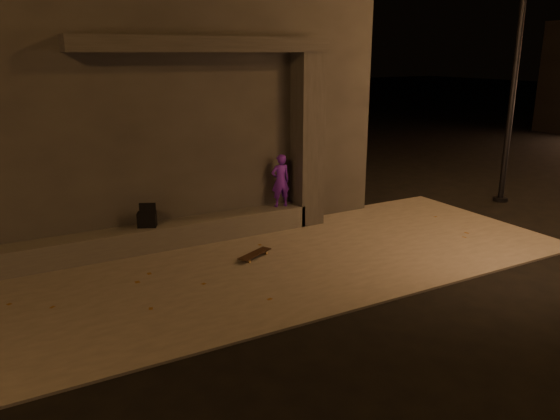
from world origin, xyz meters
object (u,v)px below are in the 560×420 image
backpack (147,218)px  skateboard (255,254)px  column (307,141)px  skateboarder (280,181)px

backpack → skateboard: backpack is taller
column → skateboard: (-1.97, -1.39, -1.73)m
skateboarder → backpack: bearing=5.4°
column → skateboard: column is taller
backpack → skateboard: bearing=-17.3°
backpack → skateboard: 2.15m
column → backpack: column is taller
column → backpack: bearing=180.0°
skateboarder → skateboard: (-1.32, -1.39, -0.94)m
skateboarder → backpack: 2.89m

